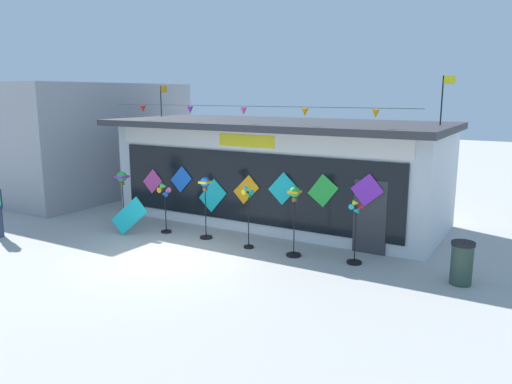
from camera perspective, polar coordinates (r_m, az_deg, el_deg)
name	(u,v)px	position (r m, az deg, el deg)	size (l,w,h in m)	color
ground_plane	(167,257)	(13.54, -10.12, -7.29)	(80.00, 80.00, 0.00)	#ADAAA5
kite_shop_building	(278,170)	(16.85, 2.55, 2.50)	(11.09, 4.79, 4.73)	silver
wind_spinner_far_left	(122,185)	(16.56, -14.98, 0.79)	(0.37, 0.37, 1.80)	black
wind_spinner_left	(165,200)	(15.57, -10.38, -0.90)	(0.41, 0.32, 1.56)	black
wind_spinner_center_left	(205,196)	(14.75, -5.80, -0.40)	(0.37, 0.37, 1.84)	black
wind_spinner_center_right	(248,210)	(13.78, -0.91, -2.01)	(0.33, 0.28, 1.76)	black
wind_spinner_right	(294,208)	(13.09, 4.39, -1.81)	(0.40, 0.40, 1.89)	black
wind_spinner_far_right	(355,231)	(12.82, 11.22, -4.41)	(0.38, 0.38, 1.65)	black
trash_bin	(462,263)	(12.27, 22.39, -7.47)	(0.52, 0.52, 0.99)	#2D4238
display_kite_on_ground	(129,216)	(15.69, -14.23, -2.65)	(0.61, 0.03, 1.10)	#19B7BC
neighbour_building	(64,137)	(23.89, -20.99, 5.82)	(7.81, 8.17, 4.65)	#99999E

